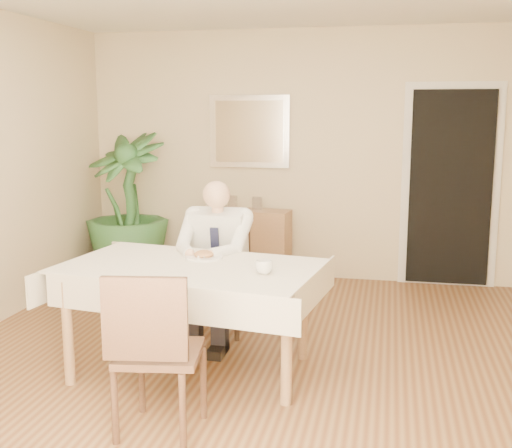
% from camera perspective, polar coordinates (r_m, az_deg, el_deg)
% --- Properties ---
extents(room, '(5.00, 5.02, 2.60)m').
position_cam_1_polar(room, '(4.33, -0.95, 3.75)').
color(room, brown).
rests_on(room, ground).
extents(window, '(1.34, 0.04, 1.44)m').
position_cam_1_polar(window, '(2.00, -16.86, 0.07)').
color(window, beige).
rests_on(window, room).
extents(doorway, '(0.96, 0.07, 2.10)m').
position_cam_1_polar(doorway, '(6.73, 16.87, 3.06)').
color(doorway, beige).
rests_on(doorway, ground).
extents(mirror, '(0.86, 0.04, 0.76)m').
position_cam_1_polar(mirror, '(6.83, -0.61, 8.22)').
color(mirror, silver).
rests_on(mirror, room).
extents(dining_table, '(1.85, 1.25, 0.75)m').
position_cam_1_polar(dining_table, '(4.36, -5.87, -4.72)').
color(dining_table, '#956D45').
rests_on(dining_table, ground).
extents(chair_far, '(0.44, 0.44, 0.83)m').
position_cam_1_polar(chair_far, '(5.22, -2.91, -4.47)').
color(chair_far, '#3E2619').
rests_on(chair_far, ground).
extents(chair_near, '(0.51, 0.51, 0.94)m').
position_cam_1_polar(chair_near, '(3.55, -9.07, -10.62)').
color(chair_near, '#3E2619').
rests_on(chair_near, ground).
extents(seated_man, '(0.48, 0.72, 1.24)m').
position_cam_1_polar(seated_man, '(4.90, -3.77, -2.72)').
color(seated_man, silver).
rests_on(seated_man, ground).
extents(plate, '(0.26, 0.26, 0.02)m').
position_cam_1_polar(plate, '(4.51, -4.64, -2.96)').
color(plate, white).
rests_on(plate, dining_table).
extents(food, '(0.14, 0.14, 0.06)m').
position_cam_1_polar(food, '(4.51, -4.65, -2.69)').
color(food, brown).
rests_on(food, dining_table).
extents(knife, '(0.01, 0.13, 0.01)m').
position_cam_1_polar(knife, '(4.44, -4.37, -2.94)').
color(knife, silver).
rests_on(knife, dining_table).
extents(fork, '(0.01, 0.13, 0.01)m').
position_cam_1_polar(fork, '(4.47, -5.36, -2.89)').
color(fork, silver).
rests_on(fork, dining_table).
extents(coffee_mug, '(0.15, 0.15, 0.09)m').
position_cam_1_polar(coffee_mug, '(4.08, 0.73, -3.84)').
color(coffee_mug, white).
rests_on(coffee_mug, dining_table).
extents(sideboard, '(0.95, 0.40, 0.74)m').
position_cam_1_polar(sideboard, '(6.83, -0.86, -1.77)').
color(sideboard, '#956D45').
rests_on(sideboard, ground).
extents(photo_frame_left, '(0.10, 0.02, 0.14)m').
position_cam_1_polar(photo_frame_left, '(6.86, -4.05, 1.99)').
color(photo_frame_left, silver).
rests_on(photo_frame_left, sideboard).
extents(photo_frame_center, '(0.10, 0.02, 0.14)m').
position_cam_1_polar(photo_frame_center, '(6.83, -2.10, 1.97)').
color(photo_frame_center, silver).
rests_on(photo_frame_center, sideboard).
extents(photo_frame_right, '(0.10, 0.02, 0.14)m').
position_cam_1_polar(photo_frame_right, '(6.74, 0.10, 1.86)').
color(photo_frame_right, silver).
rests_on(photo_frame_right, sideboard).
extents(potted_palm, '(1.11, 1.11, 1.54)m').
position_cam_1_polar(potted_palm, '(6.92, -11.40, 1.57)').
color(potted_palm, '#275426').
rests_on(potted_palm, ground).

